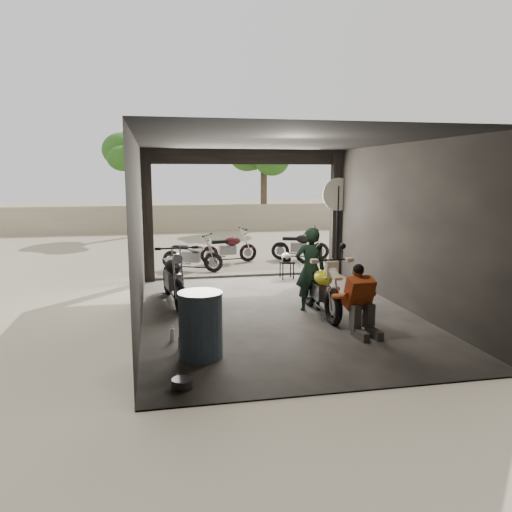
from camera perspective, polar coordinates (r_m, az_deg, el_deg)
name	(u,v)px	position (r m, az deg, el deg)	size (l,w,h in m)	color
ground	(277,314)	(9.48, 2.47, -6.64)	(80.00, 80.00, 0.00)	#7A6D56
garage	(271,243)	(9.74, 1.75, 1.48)	(7.00, 7.13, 3.20)	#2D2B28
boundary_wall	(204,218)	(23.04, -5.95, 4.36)	(18.00, 0.30, 1.20)	gray
tree_left	(133,139)	(21.40, -13.93, 12.83)	(2.20, 2.20, 5.60)	#382B1E
tree_right	(264,153)	(23.40, 0.91, 11.74)	(2.20, 2.20, 5.00)	#382B1E
main_bike	(321,284)	(9.35, 7.41, -3.24)	(0.72, 1.76, 1.17)	beige
left_bike	(173,273)	(10.26, -9.48, -1.96)	(0.75, 1.83, 1.24)	black
outside_bike_a	(192,253)	(13.55, -7.31, 0.39)	(0.62, 1.51, 1.02)	black
outside_bike_b	(229,246)	(14.70, -3.11, 1.17)	(0.62, 1.51, 1.02)	#400F13
outside_bike_c	(300,243)	(15.25, 5.07, 1.47)	(0.63, 1.53, 1.03)	black
rider	(310,270)	(9.56, 6.22, -1.55)	(0.59, 0.39, 1.62)	black
mechanic	(363,302)	(8.28, 12.08, -5.22)	(0.57, 0.78, 1.12)	#CC501B
stool	(287,264)	(12.47, 3.54, -0.93)	(0.33, 0.33, 0.46)	black
helmet	(286,257)	(12.46, 3.44, -0.09)	(0.23, 0.24, 0.22)	silver
oil_drum	(201,326)	(7.19, -6.34, -7.95)	(0.62, 0.62, 0.97)	#435B72
sign_post	(338,210)	(12.95, 9.33, 5.25)	(0.84, 0.08, 2.51)	black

